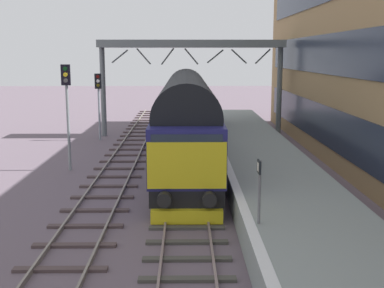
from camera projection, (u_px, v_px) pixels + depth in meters
The scene contains 9 objects.
ground_plane at pixel (187, 192), 20.43m from camera, with size 140.00×140.00×0.00m, color #60525D.
track_main at pixel (187, 191), 20.42m from camera, with size 2.50×60.00×0.15m.
track_adjacent_west at pixel (106, 191), 20.38m from camera, with size 2.50×60.00×0.15m.
station_platform at pixel (273, 180), 20.38m from camera, with size 4.00×44.00×1.01m.
diesel_locomotive at pixel (186, 116), 25.68m from camera, with size 2.74×19.69×4.68m.
signal_post_mid at pixel (67, 104), 23.73m from camera, with size 0.44×0.22×5.18m.
signal_post_far at pixel (99, 98), 32.34m from camera, with size 0.44×0.22×4.42m.
platform_number_sign at pixel (259, 181), 13.51m from camera, with size 0.10×0.44×1.79m.
overhead_footbridge at pixel (191, 49), 33.63m from camera, with size 12.66×2.00×6.61m.
Camera 1 is at (-0.03, -19.74, 5.65)m, focal length 46.00 mm.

